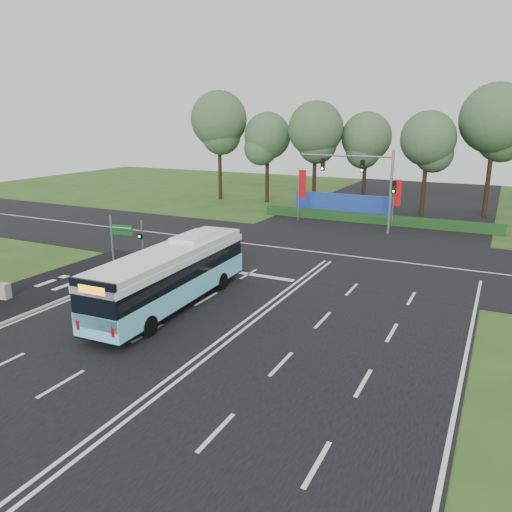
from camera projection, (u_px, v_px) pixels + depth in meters
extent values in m
plane|color=#2C4D19|center=(261.00, 310.00, 25.48)|extent=(120.00, 120.00, 0.00)
cube|color=black|center=(261.00, 309.00, 25.47)|extent=(20.00, 120.00, 0.04)
cube|color=black|center=(334.00, 254.00, 35.83)|extent=(120.00, 14.00, 0.05)
cube|color=black|center=(40.00, 290.00, 28.25)|extent=(5.00, 18.00, 0.06)
cube|color=gray|center=(71.00, 296.00, 27.21)|extent=(0.25, 18.00, 0.12)
cube|color=#6AE1F7|center=(173.00, 287.00, 25.71)|extent=(2.94, 11.71, 1.06)
cube|color=black|center=(173.00, 296.00, 25.84)|extent=(2.91, 11.65, 0.29)
cube|color=black|center=(172.00, 269.00, 25.46)|extent=(2.83, 11.53, 0.92)
cube|color=white|center=(171.00, 258.00, 25.30)|extent=(2.94, 11.71, 0.34)
cube|color=white|center=(171.00, 252.00, 25.21)|extent=(2.87, 11.24, 0.34)
cube|color=white|center=(195.00, 236.00, 27.27)|extent=(1.68, 2.97, 0.24)
cube|color=black|center=(94.00, 305.00, 20.38)|extent=(2.35, 0.23, 2.13)
cube|color=orange|center=(92.00, 290.00, 20.16)|extent=(1.36, 0.12, 0.34)
cylinder|color=black|center=(188.00, 277.00, 29.20)|extent=(0.32, 1.02, 1.01)
cylinder|color=black|center=(222.00, 281.00, 28.31)|extent=(0.32, 1.02, 1.01)
cylinder|color=black|center=(109.00, 318.00, 23.05)|extent=(0.32, 1.02, 1.01)
cylinder|color=black|center=(149.00, 326.00, 22.17)|extent=(0.32, 1.02, 1.01)
cylinder|color=gray|center=(143.00, 244.00, 32.34)|extent=(0.12, 0.12, 3.12)
cube|color=black|center=(140.00, 236.00, 32.03)|extent=(0.29, 0.24, 0.36)
sphere|color=#19F233|center=(139.00, 237.00, 31.95)|extent=(0.12, 0.12, 0.12)
cylinder|color=gray|center=(112.00, 247.00, 30.14)|extent=(0.12, 0.12, 3.87)
cube|color=#0E4E1A|center=(121.00, 227.00, 29.59)|extent=(1.45, 0.28, 0.29)
cube|color=#0E4E1A|center=(122.00, 233.00, 29.68)|extent=(1.45, 0.28, 0.21)
cube|color=white|center=(121.00, 228.00, 29.56)|extent=(1.34, 0.21, 0.04)
cube|color=#ABA189|center=(4.00, 292.00, 26.80)|extent=(0.60, 0.53, 0.90)
cylinder|color=gray|center=(298.00, 195.00, 47.27)|extent=(0.08, 0.08, 4.95)
cube|color=#AC0E0F|center=(302.00, 184.00, 46.89)|extent=(0.66, 0.15, 2.64)
cylinder|color=gray|center=(393.00, 203.00, 44.37)|extent=(0.07, 0.07, 4.38)
cube|color=#AC0E0F|center=(398.00, 193.00, 44.07)|extent=(0.57, 0.21, 2.34)
cylinder|color=gray|center=(391.00, 193.00, 41.39)|extent=(0.24, 0.24, 7.00)
cylinder|color=gray|center=(346.00, 156.00, 42.34)|extent=(8.00, 0.16, 0.16)
cube|color=black|center=(362.00, 166.00, 41.91)|extent=(0.32, 0.28, 1.05)
cube|color=black|center=(323.00, 164.00, 43.41)|extent=(0.32, 0.28, 1.05)
cube|color=black|center=(394.00, 187.00, 41.15)|extent=(0.32, 0.28, 1.05)
cube|color=#153A16|center=(376.00, 219.00, 46.52)|extent=(22.00, 1.20, 0.80)
cube|color=#1D3B9E|center=(342.00, 205.00, 50.21)|extent=(10.00, 0.30, 2.20)
cylinder|color=black|center=(220.00, 162.00, 59.52)|extent=(0.44, 0.44, 8.93)
sphere|color=#395834|center=(219.00, 119.00, 58.22)|extent=(6.58, 6.58, 6.58)
cylinder|color=black|center=(267.00, 171.00, 57.72)|extent=(0.44, 0.44, 7.21)
sphere|color=#395834|center=(267.00, 136.00, 56.66)|extent=(5.32, 5.32, 5.32)
cylinder|color=black|center=(314.00, 171.00, 54.20)|extent=(0.44, 0.44, 7.99)
sphere|color=#395834|center=(316.00, 129.00, 53.04)|extent=(5.89, 5.89, 5.89)
cylinder|color=black|center=(364.00, 175.00, 54.04)|extent=(0.44, 0.44, 7.20)
sphere|color=#395834|center=(367.00, 137.00, 52.99)|extent=(5.31, 5.31, 5.31)
cylinder|color=black|center=(424.00, 180.00, 49.30)|extent=(0.44, 0.44, 7.23)
sphere|color=#395834|center=(428.00, 138.00, 48.24)|extent=(5.33, 5.33, 5.33)
cylinder|color=black|center=(489.00, 171.00, 48.40)|extent=(0.44, 0.44, 9.02)
sphere|color=#395834|center=(496.00, 118.00, 47.08)|extent=(6.64, 6.64, 6.64)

